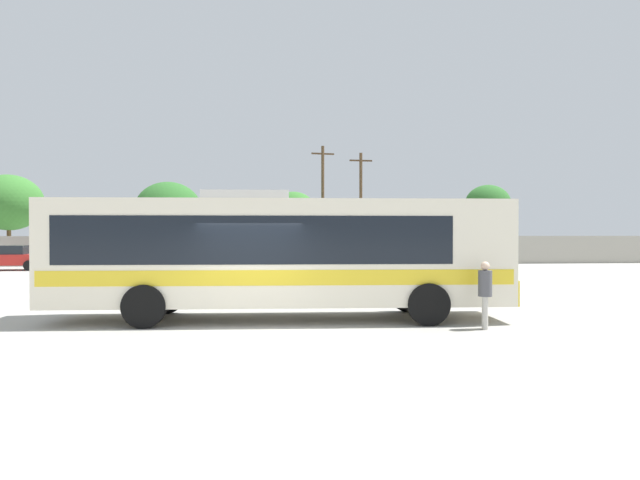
% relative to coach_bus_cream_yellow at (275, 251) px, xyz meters
% --- Properties ---
extents(ground_plane, '(300.00, 300.00, 0.00)m').
position_rel_coach_bus_cream_yellow_xyz_m(ground_plane, '(-0.64, 8.36, -1.79)').
color(ground_plane, '#A3A099').
extents(perimeter_wall, '(80.00, 0.30, 2.05)m').
position_rel_coach_bus_cream_yellow_xyz_m(perimeter_wall, '(-0.64, 25.42, -0.77)').
color(perimeter_wall, '#9E998C').
rests_on(perimeter_wall, ground_plane).
extents(coach_bus_cream_yellow, '(11.84, 3.08, 3.34)m').
position_rel_coach_bus_cream_yellow_xyz_m(coach_bus_cream_yellow, '(0.00, 0.00, 0.00)').
color(coach_bus_cream_yellow, silver).
rests_on(coach_bus_cream_yellow, ground_plane).
extents(attendant_by_bus_door, '(0.42, 0.42, 1.59)m').
position_rel_coach_bus_cream_yellow_xyz_m(attendant_by_bus_door, '(4.88, -2.02, -0.89)').
color(attendant_by_bus_door, '#B7B2A8').
rests_on(attendant_by_bus_door, ground_plane).
extents(parked_car_leftmost_red, '(4.58, 2.26, 1.50)m').
position_rel_coach_bus_cream_yellow_xyz_m(parked_car_leftmost_red, '(-15.79, 21.22, -1.00)').
color(parked_car_leftmost_red, red).
rests_on(parked_car_leftmost_red, ground_plane).
extents(parked_car_second_silver, '(4.58, 2.13, 1.42)m').
position_rel_coach_bus_cream_yellow_xyz_m(parked_car_second_silver, '(-8.92, 21.66, -1.03)').
color(parked_car_second_silver, '#B7BABF').
rests_on(parked_car_second_silver, ground_plane).
extents(utility_pole_near, '(1.79, 0.43, 8.99)m').
position_rel_coach_bus_cream_yellow_xyz_m(utility_pole_near, '(4.19, 28.78, 2.89)').
color(utility_pole_near, '#4C3823').
rests_on(utility_pole_near, ground_plane).
extents(utility_pole_far, '(1.80, 0.27, 8.53)m').
position_rel_coach_bus_cream_yellow_xyz_m(utility_pole_far, '(7.21, 29.06, 2.66)').
color(utility_pole_far, '#4C3823').
rests_on(utility_pole_far, ground_plane).
extents(roadside_tree_left, '(5.17, 5.17, 6.87)m').
position_rel_coach_bus_cream_yellow_xyz_m(roadside_tree_left, '(-20.39, 32.02, 2.87)').
color(roadside_tree_left, brown).
rests_on(roadside_tree_left, ground_plane).
extents(roadside_tree_midleft, '(5.04, 5.04, 6.19)m').
position_rel_coach_bus_cream_yellow_xyz_m(roadside_tree_midleft, '(-7.66, 29.63, 2.25)').
color(roadside_tree_midleft, brown).
rests_on(roadside_tree_midleft, ground_plane).
extents(roadside_tree_midright, '(3.47, 3.47, 5.36)m').
position_rel_coach_bus_cream_yellow_xyz_m(roadside_tree_midright, '(1.84, 27.63, 2.07)').
color(roadside_tree_midright, brown).
rests_on(roadside_tree_midright, ground_plane).
extents(roadside_tree_right, '(3.46, 3.46, 5.98)m').
position_rel_coach_bus_cream_yellow_xyz_m(roadside_tree_right, '(16.90, 27.54, 2.69)').
color(roadside_tree_right, brown).
rests_on(roadside_tree_right, ground_plane).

